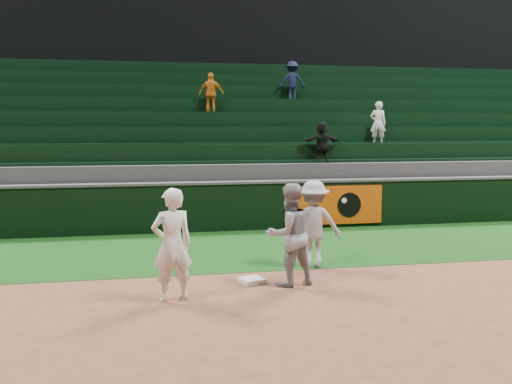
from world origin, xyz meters
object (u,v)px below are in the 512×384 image
(first_baseman, at_px, (172,245))
(baserunner, at_px, (289,235))
(first_base, at_px, (252,281))
(base_coach, at_px, (313,224))

(first_baseman, xyz_separation_m, baserunner, (1.94, 0.50, -0.01))
(baserunner, bearing_deg, first_baseman, -1.64)
(first_baseman, bearing_deg, first_base, -165.50)
(first_baseman, bearing_deg, baserunner, -179.61)
(first_base, bearing_deg, baserunner, -21.83)
(baserunner, height_order, base_coach, baserunner)
(first_base, distance_m, first_baseman, 1.74)
(first_base, xyz_separation_m, baserunner, (0.59, -0.24, 0.81))
(baserunner, bearing_deg, base_coach, -139.84)
(first_base, height_order, baserunner, baserunner)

